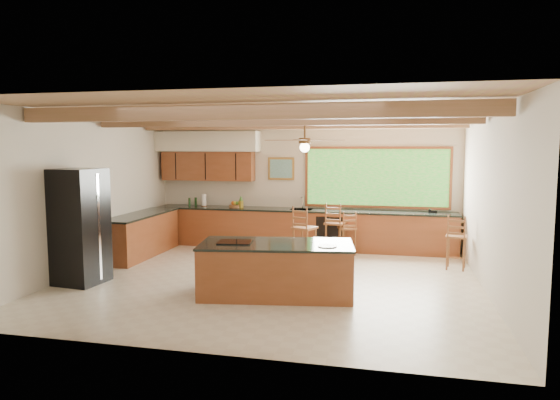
# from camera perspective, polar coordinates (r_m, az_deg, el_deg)

# --- Properties ---
(ground) EXTENTS (7.20, 7.20, 0.00)m
(ground) POSITION_cam_1_polar(r_m,az_deg,el_deg) (9.01, -0.98, -9.15)
(ground) COLOR beige
(ground) RESTS_ON ground
(room_shell) EXTENTS (7.27, 6.54, 3.02)m
(room_shell) POSITION_cam_1_polar(r_m,az_deg,el_deg) (9.37, -1.05, 5.14)
(room_shell) COLOR beige
(room_shell) RESTS_ON ground
(counter_run) EXTENTS (7.12, 3.10, 1.22)m
(counter_run) POSITION_cam_1_polar(r_m,az_deg,el_deg) (11.50, -1.94, -3.45)
(counter_run) COLOR brown
(counter_run) RESTS_ON ground
(island) EXTENTS (2.57, 1.50, 0.86)m
(island) POSITION_cam_1_polar(r_m,az_deg,el_deg) (8.06, -0.42, -7.88)
(island) COLOR brown
(island) RESTS_ON ground
(refrigerator) EXTENTS (0.85, 0.83, 2.00)m
(refrigerator) POSITION_cam_1_polar(r_m,az_deg,el_deg) (9.33, -21.99, -2.81)
(refrigerator) COLOR black
(refrigerator) RESTS_ON ground
(bar_stool_a) EXTENTS (0.48, 0.48, 1.15)m
(bar_stool_a) POSITION_cam_1_polar(r_m,az_deg,el_deg) (11.03, 6.31, -2.76)
(bar_stool_a) COLOR brown
(bar_stool_a) RESTS_ON ground
(bar_stool_b) EXTENTS (0.54, 0.54, 1.17)m
(bar_stool_b) POSITION_cam_1_polar(r_m,az_deg,el_deg) (10.27, 2.77, -3.32)
(bar_stool_b) COLOR brown
(bar_stool_b) RESTS_ON ground
(bar_stool_c) EXTENTS (0.46, 0.46, 0.98)m
(bar_stool_c) POSITION_cam_1_polar(r_m,az_deg,el_deg) (11.03, 7.66, -3.31)
(bar_stool_c) COLOR brown
(bar_stool_c) RESTS_ON ground
(bar_stool_d) EXTENTS (0.45, 0.45, 1.07)m
(bar_stool_d) POSITION_cam_1_polar(r_m,az_deg,el_deg) (10.21, 19.56, -4.06)
(bar_stool_d) COLOR brown
(bar_stool_d) RESTS_ON ground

